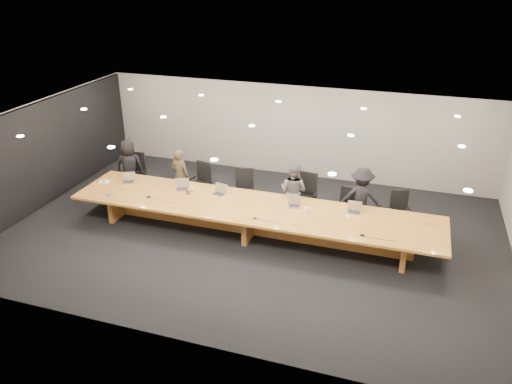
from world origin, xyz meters
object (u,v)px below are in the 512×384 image
chair_left (200,182)px  person_b (180,175)px  mic_left (149,197)px  mic_right (362,235)px  conference_table (252,215)px  laptop_a (128,178)px  laptop_d (294,202)px  amber_mug (187,192)px  water_bottle (192,191)px  chair_mid_left (244,190)px  chair_right (346,207)px  person_d (361,198)px  mic_center (255,218)px  chair_far_left (135,173)px  laptop_e (354,208)px  chair_mid_right (305,196)px  laptop_b (182,185)px  paper_cup_far (348,218)px  laptop_c (218,190)px  person_c (293,191)px  paper_cup_near (306,210)px  person_a (130,167)px  av_box (109,195)px  chair_far_right (400,212)px

chair_left → person_b: size_ratio=0.74×
mic_left → mic_right: size_ratio=1.08×
conference_table → laptop_a: size_ratio=27.23×
laptop_d → amber_mug: laptop_d is taller
water_bottle → amber_mug: 0.15m
chair_mid_left → chair_right: 2.72m
mic_left → person_d: bearing=16.7°
mic_left → mic_center: (2.88, -0.25, -0.00)m
chair_far_left → water_bottle: chair_far_left is taller
amber_mug → mic_left: 0.97m
person_b → amber_mug: size_ratio=13.37×
laptop_e → chair_mid_right: bearing=146.5°
laptop_b → water_bottle: bearing=-53.0°
chair_right → paper_cup_far: 1.19m
laptop_c → mic_right: bearing=-1.7°
chair_left → person_b: 0.57m
chair_mid_right → person_b: (-3.47, -0.14, 0.17)m
person_c → paper_cup_near: size_ratio=15.73×
person_d → laptop_d: 1.73m
conference_table → paper_cup_far: (2.28, 0.05, 0.28)m
person_a → av_box: 1.78m
person_c → paper_cup_far: 1.88m
chair_left → chair_mid_right: (2.96, 0.00, 0.03)m
laptop_d → water_bottle: 2.62m
paper_cup_far → mic_center: (-2.03, -0.61, -0.04)m
chair_far_left → laptop_e: (6.35, -0.88, 0.29)m
chair_mid_left → laptop_b: size_ratio=3.24×
chair_far_left → chair_right: size_ratio=1.17×
person_d → amber_mug: bearing=9.5°
chair_far_left → water_bottle: (2.33, -1.17, 0.28)m
person_d → mic_left: (-5.06, -1.52, -0.02)m
chair_far_left → laptop_c: bearing=-27.7°
person_b → mic_center: bearing=156.0°
laptop_d → chair_right: bearing=26.2°
person_b → laptop_c: person_b is taller
person_d → amber_mug: 4.35m
chair_mid_right → water_bottle: 2.91m
chair_left → mic_right: 5.03m
laptop_b → paper_cup_near: bearing=-26.4°
laptop_d → paper_cup_far: laptop_d is taller
laptop_b → water_bottle: 0.43m
conference_table → mic_center: size_ratio=87.99×
person_d → chair_mid_left: bearing=-3.9°
person_a → mic_right: person_a is taller
chair_far_right → person_a: bearing=163.5°
person_a → mic_left: 2.09m
conference_table → laptop_c: (-1.01, 0.36, 0.37)m
person_b → mic_left: bearing=92.7°
laptop_b → chair_mid_right: bearing=-5.1°
chair_left → laptop_c: chair_left is taller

